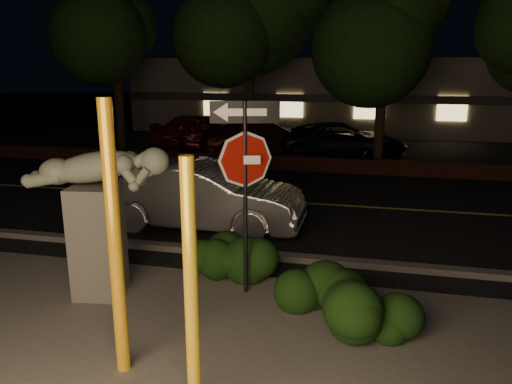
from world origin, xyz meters
TOP-DOWN VIEW (x-y plane):
  - ground at (0.00, 10.00)m, footprint 90.00×90.00m
  - patio at (0.00, -1.00)m, footprint 14.00×6.00m
  - road at (0.00, 7.00)m, footprint 80.00×8.00m
  - lane_marking at (0.00, 7.00)m, footprint 80.00×0.12m
  - curb at (0.00, 2.90)m, footprint 80.00×0.25m
  - brick_wall at (0.00, 11.30)m, footprint 40.00×0.35m
  - parking_lot at (0.00, 17.00)m, footprint 40.00×12.00m
  - building at (0.00, 24.99)m, footprint 22.00×10.20m
  - tree_far_a at (-8.00, 13.00)m, footprint 4.60×4.60m
  - tree_far_c at (2.50, 12.80)m, footprint 4.80×4.80m
  - yellow_pole_left at (-0.63, -1.09)m, footprint 0.17×0.17m
  - yellow_pole_right at (0.54, -1.76)m, footprint 0.14×0.14m
  - signpost at (0.32, 1.34)m, footprint 1.04×0.30m
  - sculpture at (-1.94, 0.75)m, footprint 2.32×0.93m
  - hedge_center at (-0.10, 1.91)m, footprint 1.85×0.89m
  - hedge_right at (1.44, 1.21)m, footprint 1.61×0.95m
  - hedge_far_right at (2.32, 0.28)m, footprint 1.44×1.08m
  - silver_sedan at (-1.48, 4.44)m, footprint 4.69×1.71m
  - parked_car_red at (-4.90, 14.69)m, footprint 5.08×2.99m
  - parked_car_darkred at (-1.92, 13.38)m, footprint 5.70×4.04m
  - parked_car_dark at (1.08, 14.09)m, footprint 5.49×3.27m

SIDE VIEW (x-z plane):
  - ground at x=0.00m, z-range 0.00..0.00m
  - road at x=0.00m, z-range 0.00..0.01m
  - parking_lot at x=0.00m, z-range 0.00..0.01m
  - patio at x=0.00m, z-range 0.00..0.02m
  - lane_marking at x=0.00m, z-range 0.02..0.02m
  - curb at x=0.00m, z-range 0.00..0.12m
  - brick_wall at x=0.00m, z-range 0.00..0.50m
  - hedge_far_right at x=2.32m, z-range 0.00..0.89m
  - hedge_center at x=-0.10m, z-range 0.00..0.96m
  - hedge_right at x=1.44m, z-range 0.00..1.02m
  - parked_car_dark at x=1.08m, z-range 0.00..1.43m
  - parked_car_darkred at x=-1.92m, z-range 0.00..1.53m
  - silver_sedan at x=-1.48m, z-range 0.00..1.53m
  - parked_car_red at x=-4.90m, z-range 0.00..1.62m
  - yellow_pole_right at x=0.54m, z-range 0.00..2.87m
  - sculpture at x=-1.94m, z-range 0.29..2.76m
  - yellow_pole_left at x=-0.63m, z-range 0.00..3.34m
  - building at x=0.00m, z-range 0.00..4.00m
  - signpost at x=0.32m, z-range 0.67..3.82m
  - tree_far_a at x=-8.00m, z-range 1.63..9.06m
  - tree_far_c at x=2.50m, z-range 1.74..9.58m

